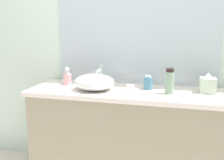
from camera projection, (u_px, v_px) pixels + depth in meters
bathroom_wall_rear at (129, 32)px, 2.21m from camera, size 6.00×0.06×2.60m
vanity_counter at (128, 138)px, 2.08m from camera, size 1.63×0.54×0.85m
wall_mirror_panel at (135, 17)px, 2.13m from camera, size 1.43×0.01×1.17m
sink_basin at (94, 82)px, 1.98m from camera, size 0.33×0.30×0.13m
faucet at (100, 74)px, 2.13m from camera, size 0.03×0.14×0.18m
soap_dispenser at (67, 78)px, 2.17m from camera, size 0.07×0.07×0.16m
lotion_bottle at (148, 83)px, 2.01m from camera, size 0.07×0.07×0.11m
perfume_bottle at (170, 82)px, 1.86m from camera, size 0.07×0.07×0.20m
tissue_box at (208, 84)px, 1.89m from camera, size 0.12×0.12×0.16m
candle_jar at (130, 87)px, 2.02m from camera, size 0.06×0.06×0.04m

